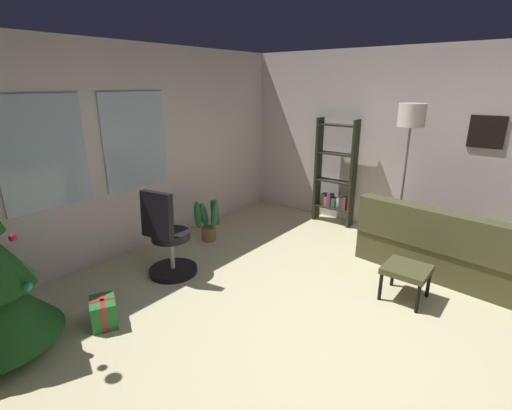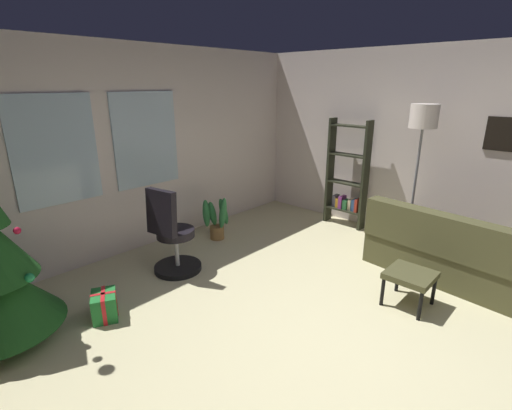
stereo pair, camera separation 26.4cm
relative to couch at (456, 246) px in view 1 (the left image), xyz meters
The scene contains 10 objects.
ground_plane 2.15m from the couch, 169.59° to the left, with size 5.57×6.20×0.10m, color beige.
wall_back_with_windows 4.24m from the couch, 120.82° to the left, with size 5.57×0.12×2.62m.
wall_right_with_frames 1.33m from the couch, 27.11° to the left, with size 0.12×6.20×2.62m.
couch is the anchor object (origin of this frame).
footstool 1.12m from the couch, 167.29° to the left, with size 0.43×0.43×0.36m.
gift_box_green 3.98m from the couch, 145.15° to the left, with size 0.32×0.35×0.26m.
office_chair 3.42m from the couch, 131.81° to the left, with size 0.56×0.56×1.04m.
bookshelf 1.99m from the couch, 75.69° to the left, with size 0.18×0.64×1.64m.
floor_lamp 1.52m from the couch, 80.34° to the left, with size 0.33×0.33×1.91m.
potted_plant 3.20m from the couch, 113.33° to the left, with size 0.41×0.39×0.64m.
Camera 1 is at (-2.62, -1.05, 2.14)m, focal length 26.19 mm.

